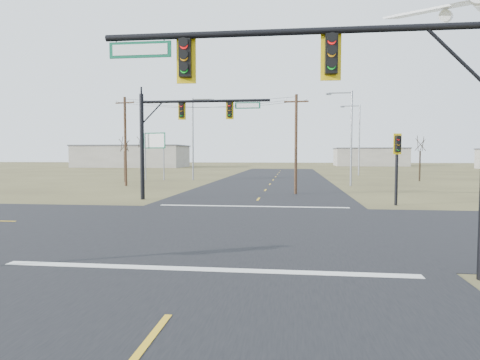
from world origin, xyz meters
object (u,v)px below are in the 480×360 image
object	(u,v)px
mast_arm_far	(179,124)
streetlight_a	(349,133)
utility_pole_near	(296,142)
bare_tree_a	(124,144)
utility_pole_far	(125,140)
streetlight_c	(195,134)
mast_arm_near	(343,82)
streetlight_b	(358,136)
bare_tree_b	(142,141)
pedestal_signal_ne	(397,153)
highway_sign	(154,147)
bare_tree_c	(420,143)

from	to	relation	value
mast_arm_far	streetlight_a	size ratio (longest dim) A/B	0.96
utility_pole_near	bare_tree_a	bearing A→B (deg)	146.41
utility_pole_far	streetlight_c	size ratio (longest dim) A/B	0.88
mast_arm_near	bare_tree_a	bearing A→B (deg)	116.98
streetlight_b	mast_arm_near	bearing A→B (deg)	-119.88
utility_pole_near	streetlight_b	distance (m)	35.40
bare_tree_b	bare_tree_a	bearing A→B (deg)	-78.96
mast_arm_far	bare_tree_b	bearing A→B (deg)	106.69
pedestal_signal_ne	utility_pole_far	size ratio (longest dim) A/B	0.50
utility_pole_near	bare_tree_b	world-z (taller)	utility_pole_near
utility_pole_far	bare_tree_b	xyz separation A→B (m)	(-5.12, 18.99, 0.54)
utility_pole_far	streetlight_c	distance (m)	12.24
pedestal_signal_ne	streetlight_a	xyz separation A→B (m)	(-0.85, 17.29, 2.19)
pedestal_signal_ne	utility_pole_near	xyz separation A→B (m)	(-6.45, 7.23, 0.96)
highway_sign	streetlight_b	xyz separation A→B (m)	(27.98, 16.19, 1.94)
mast_arm_far	streetlight_c	size ratio (longest dim) A/B	0.90
highway_sign	streetlight_a	bearing A→B (deg)	-2.44
utility_pole_near	bare_tree_a	xyz separation A→B (m)	(-20.39, 13.54, 0.26)
bare_tree_a	utility_pole_far	bearing A→B (deg)	-66.87
mast_arm_far	streetlight_c	world-z (taller)	streetlight_c
highway_sign	bare_tree_b	size ratio (longest dim) A/B	0.91
mast_arm_near	bare_tree_b	size ratio (longest dim) A/B	1.55
highway_sign	streetlight_c	bearing A→B (deg)	25.30
streetlight_c	bare_tree_b	bearing A→B (deg)	140.49
mast_arm_far	bare_tree_b	xyz separation A→B (m)	(-14.49, 31.99, -0.15)
utility_pole_near	streetlight_b	world-z (taller)	streetlight_b
streetlight_a	bare_tree_a	bearing A→B (deg)	157.34
utility_pole_far	highway_sign	size ratio (longest dim) A/B	1.52
highway_sign	streetlight_b	distance (m)	32.38
streetlight_c	pedestal_signal_ne	bearing A→B (deg)	-54.58
bare_tree_c	streetlight_b	bearing A→B (deg)	110.70
highway_sign	streetlight_b	size ratio (longest dim) A/B	0.55
bare_tree_b	highway_sign	bearing A→B (deg)	-60.76
mast_arm_near	utility_pole_far	size ratio (longest dim) A/B	1.12
bare_tree_a	bare_tree_c	xyz separation A→B (m)	(35.80, 5.92, 0.10)
streetlight_a	bare_tree_b	size ratio (longest dim) A/B	1.47
pedestal_signal_ne	bare_tree_b	bearing A→B (deg)	115.24
mast_arm_near	streetlight_c	size ratio (longest dim) A/B	0.98
utility_pole_near	utility_pole_far	size ratio (longest dim) A/B	0.89
utility_pole_far	highway_sign	distance (m)	10.32
mast_arm_far	utility_pole_far	bearing A→B (deg)	118.10
utility_pole_near	streetlight_b	xyz separation A→B (m)	(9.94, 33.92, 1.94)
mast_arm_far	bare_tree_c	world-z (taller)	mast_arm_far
mast_arm_near	pedestal_signal_ne	size ratio (longest dim) A/B	2.22
utility_pole_near	highway_sign	distance (m)	25.30
highway_sign	streetlight_c	xyz separation A→B (m)	(5.11, 0.88, 1.62)
mast_arm_near	streetlight_c	bearing A→B (deg)	105.43
pedestal_signal_ne	bare_tree_c	xyz separation A→B (m)	(8.96, 26.69, 1.32)
pedestal_signal_ne	utility_pole_near	distance (m)	9.73
streetlight_a	streetlight_b	world-z (taller)	streetlight_b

